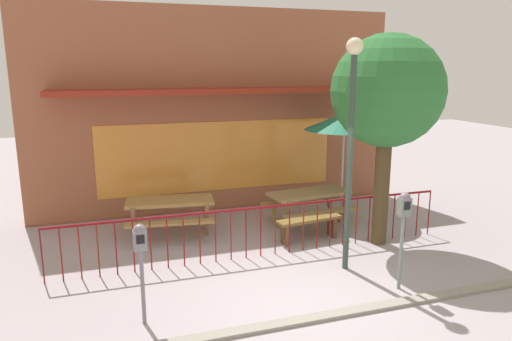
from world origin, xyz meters
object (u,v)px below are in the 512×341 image
Objects in this scene: patio_umbrella at (344,122)px; parking_meter_far at (404,215)px; street_tree at (387,93)px; street_lamp at (351,123)px; picnic_table_right at (309,199)px; picnic_table_left at (170,207)px; patio_bench at (309,224)px; parking_meter_near at (140,247)px.

patio_umbrella is 1.53× the size of parking_meter_far.
street_tree reaches higher than street_lamp.
picnic_table_right is 0.50× the size of street_lamp.
picnic_table_right is 1.22× the size of parking_meter_far.
picnic_table_left is at bearing 135.14° from street_lamp.
street_tree is at bearing -23.73° from patio_bench.
parking_meter_near is 0.37× the size of street_lamp.
picnic_table_left reaches higher than patio_bench.
patio_bench is 0.36× the size of street_lamp.
parking_meter_near is 3.91m from street_lamp.
patio_bench is at bearing 156.27° from street_tree.
street_lamp reaches higher than parking_meter_near.
parking_meter_far is (0.08, -3.31, 0.63)m from picnic_table_right.
street_tree reaches higher than parking_meter_far.
patio_umbrella is 2.77m from patio_bench.
parking_meter_far is 2.68m from street_tree.
street_tree is at bearing 35.28° from street_lamp.
patio_umbrella is 4.07m from parking_meter_far.
parking_meter_far is at bearing -88.57° from picnic_table_right.
parking_meter_far is at bearing -104.75° from patio_umbrella.
street_lamp is at bearing -88.38° from patio_bench.
parking_meter_far is at bearing -113.55° from street_tree.
picnic_table_left and picnic_table_right have the same top height.
street_lamp is (-1.44, -2.84, 0.34)m from patio_umbrella.
picnic_table_left is 4.94m from street_tree.
parking_meter_far is 0.41× the size of street_lamp.
picnic_table_right is 3.37m from parking_meter_far.
parking_meter_near is (-3.51, -2.21, 0.77)m from patio_bench.
parking_meter_far reaches higher than picnic_table_left.
parking_meter_far is (0.48, -2.42, 0.89)m from patio_bench.
parking_meter_near is (-3.90, -3.10, 0.51)m from picnic_table_right.
patio_umbrella is 3.20m from street_lamp.
patio_bench is at bearing 91.62° from street_lamp.
street_tree reaches higher than picnic_table_left.
picnic_table_right is 3.07m from street_lamp.
picnic_table_left is 0.80× the size of patio_umbrella.
street_tree is (-0.20, -1.96, 0.77)m from patio_umbrella.
patio_bench is (2.64, -1.23, -0.26)m from picnic_table_left.
picnic_table_left is 4.27m from street_lamp.
street_tree reaches higher than patio_umbrella.
picnic_table_left is 4.84m from parking_meter_far.
picnic_table_right is at bearing 121.43° from street_tree.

